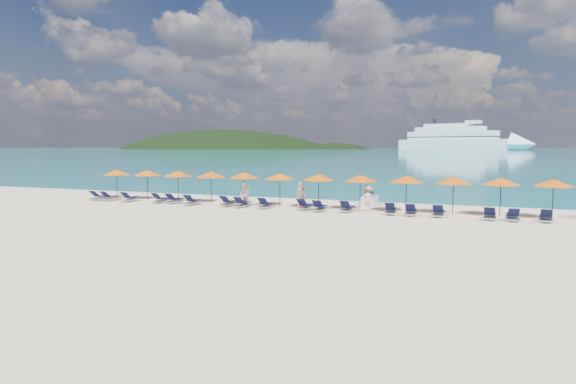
% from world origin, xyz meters
% --- Properties ---
extents(ground, '(1400.00, 1400.00, 0.00)m').
position_xyz_m(ground, '(0.00, 0.00, 0.00)').
color(ground, beige).
extents(sea, '(1600.00, 1300.00, 0.01)m').
position_xyz_m(sea, '(0.00, 660.00, 0.01)').
color(sea, '#1FA9B2').
rests_on(sea, ground).
extents(headland_main, '(374.00, 242.00, 126.50)m').
position_xyz_m(headland_main, '(-300.00, 540.00, -38.00)').
color(headland_main, black).
rests_on(headland_main, ground).
extents(headland_small, '(162.00, 126.00, 85.50)m').
position_xyz_m(headland_small, '(-150.00, 560.00, -35.00)').
color(headland_small, black).
rests_on(headland_small, ground).
extents(cruise_ship, '(142.53, 76.24, 40.27)m').
position_xyz_m(cruise_ship, '(3.05, 525.30, 10.48)').
color(cruise_ship, white).
rests_on(cruise_ship, ground).
extents(jetski, '(0.90, 2.31, 0.82)m').
position_xyz_m(jetski, '(3.95, 8.40, 0.34)').
color(jetski, silver).
rests_on(jetski, ground).
extents(beachgoer_a, '(0.73, 0.67, 1.67)m').
position_xyz_m(beachgoer_a, '(0.14, 5.01, 0.84)').
color(beachgoer_a, tan).
rests_on(beachgoer_a, ground).
extents(beachgoer_b, '(0.88, 0.74, 1.56)m').
position_xyz_m(beachgoer_b, '(-3.53, 4.14, 0.78)').
color(beachgoer_b, tan).
rests_on(beachgoer_b, ground).
extents(beachgoer_c, '(1.12, 0.69, 1.61)m').
position_xyz_m(beachgoer_c, '(4.60, 4.68, 0.80)').
color(beachgoer_c, tan).
rests_on(beachgoer_c, ground).
extents(umbrella_0, '(2.10, 2.10, 2.28)m').
position_xyz_m(umbrella_0, '(-14.84, 5.14, 2.02)').
color(umbrella_0, black).
rests_on(umbrella_0, ground).
extents(umbrella_1, '(2.10, 2.10, 2.28)m').
position_xyz_m(umbrella_1, '(-12.14, 5.29, 2.02)').
color(umbrella_1, black).
rests_on(umbrella_1, ground).
extents(umbrella_2, '(2.10, 2.10, 2.28)m').
position_xyz_m(umbrella_2, '(-9.39, 5.22, 2.02)').
color(umbrella_2, black).
rests_on(umbrella_2, ground).
extents(umbrella_3, '(2.10, 2.10, 2.28)m').
position_xyz_m(umbrella_3, '(-6.64, 5.18, 2.02)').
color(umbrella_3, black).
rests_on(umbrella_3, ground).
extents(umbrella_4, '(2.10, 2.10, 2.28)m').
position_xyz_m(umbrella_4, '(-4.07, 5.24, 2.02)').
color(umbrella_4, black).
rests_on(umbrella_4, ground).
extents(umbrella_5, '(2.10, 2.10, 2.28)m').
position_xyz_m(umbrella_5, '(-1.36, 5.05, 2.02)').
color(umbrella_5, black).
rests_on(umbrella_5, ground).
extents(umbrella_6, '(2.10, 2.10, 2.28)m').
position_xyz_m(umbrella_6, '(1.31, 5.15, 2.02)').
color(umbrella_6, black).
rests_on(umbrella_6, ground).
extents(umbrella_7, '(2.10, 2.10, 2.28)m').
position_xyz_m(umbrella_7, '(4.03, 5.10, 2.02)').
color(umbrella_7, black).
rests_on(umbrella_7, ground).
extents(umbrella_8, '(2.10, 2.10, 2.28)m').
position_xyz_m(umbrella_8, '(6.83, 5.31, 2.02)').
color(umbrella_8, black).
rests_on(umbrella_8, ground).
extents(umbrella_9, '(2.10, 2.10, 2.28)m').
position_xyz_m(umbrella_9, '(9.54, 5.23, 2.02)').
color(umbrella_9, black).
rests_on(umbrella_9, ground).
extents(umbrella_10, '(2.10, 2.10, 2.28)m').
position_xyz_m(umbrella_10, '(12.09, 5.25, 2.02)').
color(umbrella_10, black).
rests_on(umbrella_10, ground).
extents(umbrella_11, '(2.10, 2.10, 2.28)m').
position_xyz_m(umbrella_11, '(14.72, 5.13, 2.02)').
color(umbrella_11, black).
rests_on(umbrella_11, ground).
extents(lounger_0, '(0.69, 1.72, 0.66)m').
position_xyz_m(lounger_0, '(-15.35, 3.81, 0.24)').
color(lounger_0, silver).
rests_on(lounger_0, ground).
extents(lounger_1, '(0.70, 1.73, 0.66)m').
position_xyz_m(lounger_1, '(-14.30, 3.77, 0.24)').
color(lounger_1, silver).
rests_on(lounger_1, ground).
extents(lounger_2, '(0.70, 1.73, 0.66)m').
position_xyz_m(lounger_2, '(-12.60, 3.84, 0.24)').
color(lounger_2, silver).
rests_on(lounger_2, ground).
extents(lounger_3, '(0.74, 1.74, 0.66)m').
position_xyz_m(lounger_3, '(-10.04, 4.02, 0.24)').
color(lounger_3, silver).
rests_on(lounger_3, ground).
extents(lounger_4, '(0.67, 1.72, 0.66)m').
position_xyz_m(lounger_4, '(-8.96, 4.08, 0.24)').
color(lounger_4, silver).
rests_on(lounger_4, ground).
extents(lounger_5, '(0.69, 1.72, 0.66)m').
position_xyz_m(lounger_5, '(-7.31, 3.77, 0.24)').
color(lounger_5, silver).
rests_on(lounger_5, ground).
extents(lounger_6, '(0.77, 1.75, 0.66)m').
position_xyz_m(lounger_6, '(-4.63, 4.02, 0.24)').
color(lounger_6, silver).
rests_on(lounger_6, ground).
extents(lounger_7, '(0.70, 1.73, 0.66)m').
position_xyz_m(lounger_7, '(-3.49, 3.79, 0.24)').
color(lounger_7, silver).
rests_on(lounger_7, ground).
extents(lounger_8, '(0.63, 1.70, 0.66)m').
position_xyz_m(lounger_8, '(-1.85, 3.86, 0.24)').
color(lounger_8, silver).
rests_on(lounger_8, ground).
extents(lounger_9, '(0.76, 1.74, 0.66)m').
position_xyz_m(lounger_9, '(0.74, 4.12, 0.24)').
color(lounger_9, silver).
rests_on(lounger_9, ground).
extents(lounger_10, '(0.68, 1.72, 0.66)m').
position_xyz_m(lounger_10, '(1.83, 3.77, 0.24)').
color(lounger_10, silver).
rests_on(lounger_10, ground).
extents(lounger_11, '(0.62, 1.70, 0.66)m').
position_xyz_m(lounger_11, '(3.45, 4.09, 0.24)').
color(lounger_11, silver).
rests_on(lounger_11, ground).
extents(lounger_12, '(0.69, 1.73, 0.66)m').
position_xyz_m(lounger_12, '(6.12, 4.05, 0.24)').
color(lounger_12, silver).
rests_on(lounger_12, ground).
extents(lounger_13, '(0.65, 1.71, 0.66)m').
position_xyz_m(lounger_13, '(7.30, 3.93, 0.24)').
color(lounger_13, silver).
rests_on(lounger_13, ground).
extents(lounger_14, '(0.63, 1.70, 0.66)m').
position_xyz_m(lounger_14, '(8.81, 3.98, 0.24)').
color(lounger_14, silver).
rests_on(lounger_14, ground).
extents(lounger_15, '(0.75, 1.74, 0.66)m').
position_xyz_m(lounger_15, '(11.52, 3.88, 0.24)').
color(lounger_15, silver).
rests_on(lounger_15, ground).
extents(lounger_16, '(0.66, 1.71, 0.66)m').
position_xyz_m(lounger_16, '(12.65, 3.85, 0.24)').
color(lounger_16, silver).
rests_on(lounger_16, ground).
extents(lounger_17, '(0.73, 1.74, 0.66)m').
position_xyz_m(lounger_17, '(14.25, 4.03, 0.24)').
color(lounger_17, silver).
rests_on(lounger_17, ground).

